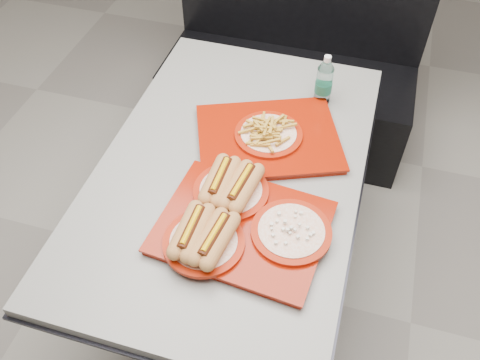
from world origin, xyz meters
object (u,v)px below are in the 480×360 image
(booth_bench, at_px, (291,68))
(water_bottle, at_px, (324,82))
(tray_near, at_px, (236,220))
(tray_far, at_px, (268,136))
(diner_table, at_px, (231,196))

(booth_bench, height_order, water_bottle, booth_bench)
(tray_near, distance_m, tray_far, 0.40)
(tray_far, relative_size, water_bottle, 2.95)
(booth_bench, bearing_deg, tray_near, -85.95)
(tray_far, xyz_separation_m, water_bottle, (0.15, 0.28, 0.06))
(tray_far, height_order, water_bottle, water_bottle)
(tray_far, bearing_deg, booth_bench, 95.80)
(booth_bench, distance_m, tray_near, 1.40)
(tray_far, bearing_deg, diner_table, -121.62)
(tray_far, distance_m, water_bottle, 0.32)
(diner_table, distance_m, tray_near, 0.34)
(tray_near, bearing_deg, water_bottle, 78.04)
(booth_bench, xyz_separation_m, tray_far, (0.10, -0.94, 0.38))
(booth_bench, height_order, tray_far, booth_bench)
(tray_far, bearing_deg, tray_near, -90.02)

